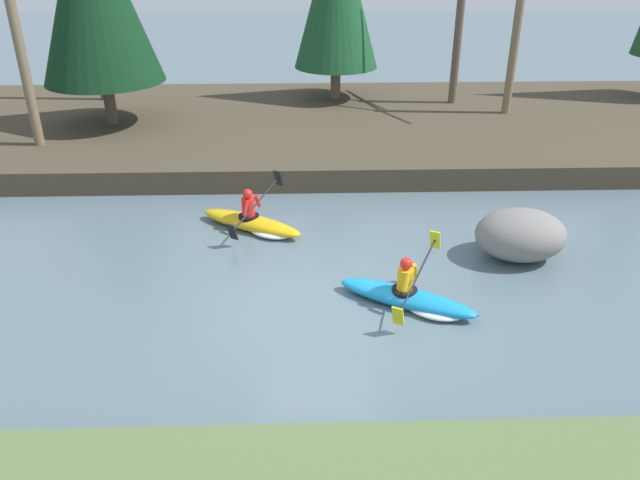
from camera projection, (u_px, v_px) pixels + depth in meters
name	position (u px, v px, depth m)	size (l,w,h in m)	color
ground_plane	(318.00, 309.00, 11.63)	(90.00, 90.00, 0.00)	slate
riverbank_far	(309.00, 127.00, 21.03)	(44.00, 10.18, 0.64)	#473D2D
bare_tree_upstream	(18.00, 29.00, 16.90)	(3.78, 3.74, 6.88)	#7A664C
bare_tree_mid_downstream	(459.00, 31.00, 21.56)	(2.95, 2.92, 5.30)	brown
bare_tree_downstream	(520.00, 8.00, 19.93)	(3.94, 3.89, 7.18)	#7A664C
kayaker_lead	(412.00, 298.00, 11.60)	(2.65, 1.95, 1.20)	#1993D6
kayaker_middle	(255.00, 223.00, 14.53)	(2.62, 1.98, 1.20)	yellow
boulder_midstream	(520.00, 235.00, 13.19)	(1.92, 1.50, 1.09)	gray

